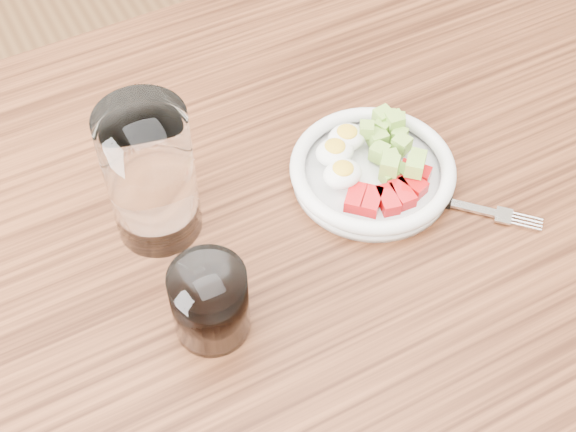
% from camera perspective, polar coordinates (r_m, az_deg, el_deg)
% --- Properties ---
extents(dining_table, '(1.50, 0.90, 0.77)m').
position_cam_1_polar(dining_table, '(0.99, 0.79, -4.86)').
color(dining_table, brown).
rests_on(dining_table, ground).
extents(bowl, '(0.20, 0.20, 0.05)m').
position_cam_1_polar(bowl, '(0.95, 5.94, 3.42)').
color(bowl, white).
rests_on(bowl, dining_table).
extents(fork, '(0.15, 0.15, 0.01)m').
position_cam_1_polar(fork, '(0.94, 10.30, 1.21)').
color(fork, black).
rests_on(fork, dining_table).
extents(water_glass, '(0.10, 0.10, 0.17)m').
position_cam_1_polar(water_glass, '(0.86, -9.76, 2.89)').
color(water_glass, white).
rests_on(water_glass, dining_table).
extents(coffee_glass, '(0.08, 0.08, 0.09)m').
position_cam_1_polar(coffee_glass, '(0.81, -5.57, -6.14)').
color(coffee_glass, white).
rests_on(coffee_glass, dining_table).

